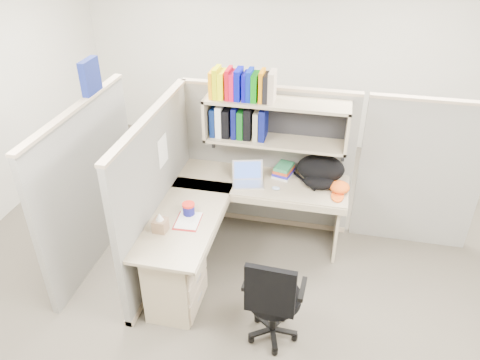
% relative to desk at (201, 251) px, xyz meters
% --- Properties ---
extents(ground, '(6.00, 6.00, 0.00)m').
position_rel_desk_xyz_m(ground, '(0.41, 0.29, -0.44)').
color(ground, '#36322A').
rests_on(ground, ground).
extents(room_shell, '(6.00, 6.00, 6.00)m').
position_rel_desk_xyz_m(room_shell, '(0.41, 0.29, 1.18)').
color(room_shell, '#B5B2A3').
rests_on(room_shell, ground).
extents(cubicle, '(3.79, 1.84, 1.95)m').
position_rel_desk_xyz_m(cubicle, '(0.04, 0.74, 0.47)').
color(cubicle, slate).
rests_on(cubicle, ground).
extents(desk, '(1.74, 1.75, 0.73)m').
position_rel_desk_xyz_m(desk, '(0.00, 0.00, 0.00)').
color(desk, gray).
rests_on(desk, ground).
extents(laptop, '(0.37, 0.37, 0.22)m').
position_rel_desk_xyz_m(laptop, '(0.28, 0.77, 0.40)').
color(laptop, silver).
rests_on(laptop, desk).
extents(backpack, '(0.58, 0.52, 0.28)m').
position_rel_desk_xyz_m(backpack, '(0.98, 0.94, 0.43)').
color(backpack, black).
rests_on(backpack, desk).
extents(orange_cap, '(0.22, 0.25, 0.11)m').
position_rel_desk_xyz_m(orange_cap, '(1.19, 0.83, 0.34)').
color(orange_cap, '#D64F12').
rests_on(orange_cap, desk).
extents(snack_canister, '(0.12, 0.12, 0.11)m').
position_rel_desk_xyz_m(snack_canister, '(-0.14, 0.15, 0.35)').
color(snack_canister, navy).
rests_on(snack_canister, desk).
extents(tissue_box, '(0.12, 0.12, 0.18)m').
position_rel_desk_xyz_m(tissue_box, '(-0.31, -0.14, 0.38)').
color(tissue_box, '#8D6D50').
rests_on(tissue_box, desk).
extents(mouse, '(0.09, 0.07, 0.03)m').
position_rel_desk_xyz_m(mouse, '(0.57, 0.73, 0.31)').
color(mouse, '#9AB4DB').
rests_on(mouse, desk).
extents(paper_cup, '(0.06, 0.06, 0.09)m').
position_rel_desk_xyz_m(paper_cup, '(0.34, 0.98, 0.34)').
color(paper_cup, white).
rests_on(paper_cup, desk).
extents(book_stack, '(0.23, 0.28, 0.12)m').
position_rel_desk_xyz_m(book_stack, '(0.61, 1.02, 0.35)').
color(book_stack, gray).
rests_on(book_stack, desk).
extents(loose_paper, '(0.22, 0.28, 0.00)m').
position_rel_desk_xyz_m(loose_paper, '(-0.12, 0.06, 0.29)').
color(loose_paper, white).
rests_on(loose_paper, desk).
extents(task_chair, '(0.49, 0.46, 0.94)m').
position_rel_desk_xyz_m(task_chair, '(0.74, -0.48, -0.11)').
color(task_chair, black).
rests_on(task_chair, ground).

